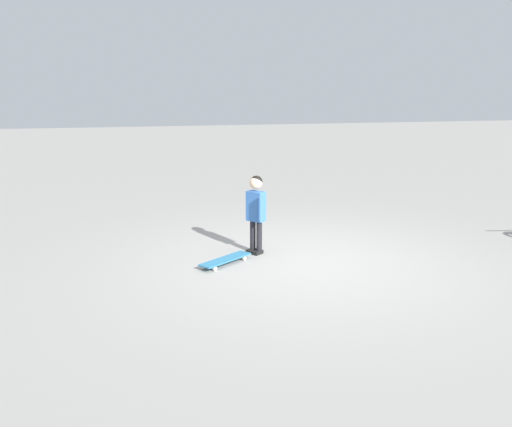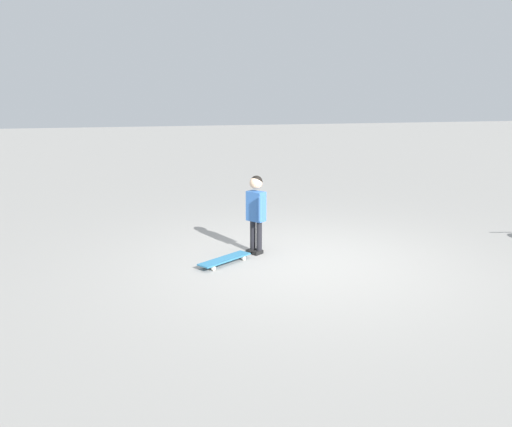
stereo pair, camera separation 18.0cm
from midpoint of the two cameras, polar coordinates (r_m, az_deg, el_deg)
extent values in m
plane|color=gray|center=(7.11, 4.62, -5.11)|extent=(50.00, 50.00, 0.00)
cylinder|color=black|center=(7.40, -0.36, -2.40)|extent=(0.08, 0.08, 0.42)
cube|color=black|center=(7.43, -0.51, -4.05)|extent=(0.16, 0.17, 0.05)
cylinder|color=black|center=(7.46, -1.02, -2.26)|extent=(0.08, 0.08, 0.42)
cube|color=black|center=(7.50, -1.16, -3.89)|extent=(0.16, 0.17, 0.05)
cube|color=#386BB7|center=(7.33, -0.70, 0.76)|extent=(0.28, 0.26, 0.40)
cylinder|color=#386BB7|center=(7.16, -0.25, 0.46)|extent=(0.06, 0.06, 0.32)
cylinder|color=#386BB7|center=(7.47, -1.33, 0.99)|extent=(0.06, 0.06, 0.32)
sphere|color=beige|center=(7.27, -0.71, 3.19)|extent=(0.17, 0.17, 0.17)
sphere|color=black|center=(7.28, -0.66, 3.31)|extent=(0.16, 0.16, 0.16)
cube|color=teal|center=(7.03, -3.90, -4.76)|extent=(0.62, 0.75, 0.02)
cube|color=#B7B7BC|center=(6.85, -5.50, -5.40)|extent=(0.11, 0.09, 0.02)
cube|color=#B7B7BC|center=(7.22, -2.39, -4.36)|extent=(0.11, 0.09, 0.02)
cylinder|color=beige|center=(6.81, -5.05, -5.71)|extent=(0.06, 0.06, 0.06)
cylinder|color=beige|center=(6.91, -5.93, -5.45)|extent=(0.06, 0.06, 0.06)
cylinder|color=beige|center=(7.18, -1.94, -4.65)|extent=(0.06, 0.06, 0.06)
cylinder|color=beige|center=(7.28, -2.82, -4.41)|extent=(0.06, 0.06, 0.06)
camera|label=1|loc=(0.09, -90.70, -0.16)|focal=38.66mm
camera|label=2|loc=(0.09, 89.30, 0.16)|focal=38.66mm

